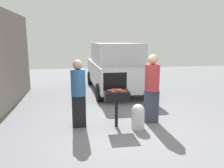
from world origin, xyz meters
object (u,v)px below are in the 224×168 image
Objects in this scene: hot_dog_12 at (118,89)px; person_left at (78,91)px; hot_dog_2 at (109,90)px; hot_dog_7 at (122,91)px; hot_dog_4 at (114,91)px; hot_dog_9 at (114,90)px; hot_dog_0 at (114,92)px; hot_dog_8 at (120,90)px; hot_dog_13 at (124,90)px; hot_dog_1 at (113,89)px; hot_dog_10 at (111,91)px; hot_dog_5 at (119,89)px; person_right at (152,86)px; parked_minivan at (115,67)px; hot_dog_3 at (118,91)px; propane_tank at (138,116)px; bbq_grill at (116,96)px; hot_dog_11 at (113,90)px; hot_dog_6 at (124,91)px.

person_left is (-0.99, 0.02, -0.03)m from hot_dog_12.
hot_dog_7 is (0.27, -0.17, 0.00)m from hot_dog_2.
person_left reaches higher than hot_dog_4.
hot_dog_2 and hot_dog_9 have the same top height.
hot_dog_0 is at bearing -119.06° from hot_dog_12.
hot_dog_8 is 0.12m from hot_dog_13.
hot_dog_1 is 1.00× the size of hot_dog_4.
hot_dog_8 and hot_dog_10 have the same top height.
person_right is (0.88, 0.11, 0.03)m from hot_dog_5.
hot_dog_4 is (0.10, -0.15, 0.00)m from hot_dog_2.
hot_dog_3 is at bearing 78.48° from parked_minivan.
propane_tank is at bearing -24.34° from hot_dog_8.
hot_dog_7 is at bearing 169.79° from propane_tank.
hot_dog_4 and hot_dog_13 have the same top height.
person_right is (0.93, 0.23, 0.03)m from hot_dog_3.
hot_dog_12 is at bearing 15.20° from person_left.
hot_dog_4 is 0.18m from hot_dog_8.
hot_dog_11 reaches higher than bbq_grill.
parked_minivan is at bearing 82.43° from hot_dog_7.
bbq_grill is 0.21× the size of parked_minivan.
hot_dog_2 is 1.00× the size of hot_dog_9.
hot_dog_9 is 0.08× the size of person_left.
hot_dog_0 is 1.00× the size of hot_dog_1.
hot_dog_11 is 0.03× the size of parked_minivan.
hot_dog_5 is 0.03× the size of parked_minivan.
hot_dog_0 is at bearing -94.27° from hot_dog_1.
person_right is at bearing 11.52° from hot_dog_10.
hot_dog_10 is 0.80m from person_left.
hot_dog_12 is 0.20m from hot_dog_13.
person_left reaches higher than hot_dog_9.
hot_dog_9 is (0.02, -0.06, 0.00)m from hot_dog_1.
hot_dog_3 is 0.14m from hot_dog_9.
hot_dog_7 is at bearing -83.48° from hot_dog_5.
hot_dog_9 is at bearing 129.89° from hot_dog_6.
hot_dog_0 is 0.89m from person_left.
hot_dog_12 is at bearing 105.73° from hot_dog_6.
hot_dog_1 and hot_dog_5 have the same top height.
person_left reaches higher than hot_dog_12.
hot_dog_2 is at bearing 2.36° from person_right.
person_left is at bearing 178.73° from hot_dog_1.
hot_dog_2 is 1.00× the size of hot_dog_11.
hot_dog_8 is 3.99m from parked_minivan.
hot_dog_6 is at bearing 18.63° from person_right.
hot_dog_0 and hot_dog_6 have the same top height.
person_left is at bearing 171.40° from hot_dog_11.
hot_dog_13 is at bearing -11.01° from hot_dog_11.
hot_dog_6 is at bearing -3.41° from hot_dog_0.
hot_dog_0 is at bearing 176.59° from hot_dog_6.
hot_dog_3 is (0.12, 0.10, 0.00)m from hot_dog_0.
hot_dog_1 is at bearing 86.92° from hot_dog_4.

